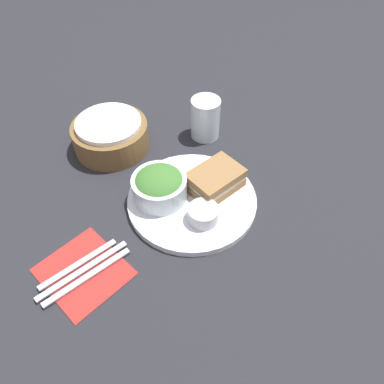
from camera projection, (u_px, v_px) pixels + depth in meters
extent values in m
plane|color=#232328|center=(192.00, 203.00, 0.85)|extent=(4.00, 4.00, 0.00)
cylinder|color=silver|center=(192.00, 200.00, 0.85)|extent=(0.29, 0.29, 0.02)
cube|color=olive|center=(215.00, 184.00, 0.86)|extent=(0.12, 0.09, 0.02)
cube|color=silver|center=(215.00, 180.00, 0.84)|extent=(0.12, 0.09, 0.01)
cube|color=olive|center=(216.00, 175.00, 0.83)|extent=(0.12, 0.09, 0.02)
cylinder|color=silver|center=(160.00, 188.00, 0.82)|extent=(0.12, 0.12, 0.05)
ellipsoid|color=#3D702D|center=(159.00, 183.00, 0.81)|extent=(0.11, 0.11, 0.05)
cylinder|color=#B7B7BC|center=(203.00, 214.00, 0.79)|extent=(0.07, 0.07, 0.03)
sphere|color=orange|center=(172.00, 172.00, 0.87)|extent=(0.04, 0.04, 0.04)
cylinder|color=silver|center=(205.00, 118.00, 0.97)|extent=(0.08, 0.08, 0.11)
cylinder|color=brown|center=(111.00, 136.00, 0.96)|extent=(0.19, 0.19, 0.07)
cylinder|color=white|center=(108.00, 124.00, 0.92)|extent=(0.16, 0.16, 0.01)
cube|color=#B22823|center=(84.00, 271.00, 0.73)|extent=(0.15, 0.16, 0.00)
cube|color=#B2B2B7|center=(88.00, 277.00, 0.72)|extent=(0.19, 0.03, 0.01)
cube|color=#B2B2B7|center=(83.00, 270.00, 0.73)|extent=(0.20, 0.03, 0.01)
cube|color=#B2B2B7|center=(79.00, 264.00, 0.74)|extent=(0.17, 0.03, 0.01)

